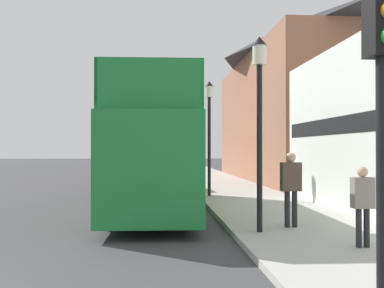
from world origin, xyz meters
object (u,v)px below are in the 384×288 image
parked_car_ahead_of_bus (169,177)px  lamp_post_second (209,117)px  tour_bus (155,154)px  lamp_post_nearest (259,96)px  pedestrian_second (363,199)px  traffic_signal (383,70)px  lamp_post_third (192,126)px  pedestrian_third (291,182)px

parked_car_ahead_of_bus → lamp_post_second: size_ratio=0.92×
tour_bus → lamp_post_nearest: 5.33m
pedestrian_second → traffic_signal: (-1.77, -4.17, 1.76)m
traffic_signal → lamp_post_nearest: 5.95m
pedestrian_second → lamp_post_third: size_ratio=0.33×
pedestrian_second → lamp_post_third: 18.31m
parked_car_ahead_of_bus → traffic_signal: 17.57m
lamp_post_third → lamp_post_nearest: bearing=-89.1°
traffic_signal → lamp_post_second: bearing=90.2°
pedestrian_second → lamp_post_nearest: size_ratio=0.35×
tour_bus → traffic_signal: 10.77m
lamp_post_nearest → lamp_post_third: size_ratio=0.96×
traffic_signal → parked_car_ahead_of_bus: bearing=95.4°
traffic_signal → lamp_post_third: size_ratio=0.78×
tour_bus → lamp_post_second: 4.50m
pedestrian_second → lamp_post_third: (-1.90, 18.06, 2.33)m
pedestrian_third → lamp_post_second: bearing=98.4°
tour_bus → traffic_signal: size_ratio=2.62×
pedestrian_third → lamp_post_second: lamp_post_second is taller
pedestrian_third → pedestrian_second: bearing=-73.0°
tour_bus → pedestrian_third: tour_bus is taller
parked_car_ahead_of_bus → lamp_post_nearest: lamp_post_nearest is taller
lamp_post_second → lamp_post_nearest: bearing=-88.6°
tour_bus → lamp_post_second: (2.22, 3.60, 1.52)m
lamp_post_second → lamp_post_third: bearing=90.5°
tour_bus → parked_car_ahead_of_bus: size_ratio=2.23×
parked_car_ahead_of_bus → traffic_signal: bearing=-87.3°
traffic_signal → lamp_post_second: lamp_post_second is taller
tour_bus → lamp_post_nearest: (2.41, -4.54, 1.40)m
lamp_post_nearest → lamp_post_third: 16.30m
pedestrian_second → pedestrian_third: 2.45m
traffic_signal → lamp_post_second: (-0.06, 14.08, 0.55)m
lamp_post_second → pedestrian_third: bearing=-81.6°
lamp_post_nearest → lamp_post_second: (-0.19, 8.15, 0.12)m
parked_car_ahead_of_bus → lamp_post_nearest: size_ratio=0.96×
pedestrian_second → lamp_post_second: bearing=100.4°
tour_bus → lamp_post_nearest: bearing=-60.3°
lamp_post_second → tour_bus: bearing=-121.6°
lamp_post_nearest → pedestrian_third: bearing=31.8°
pedestrian_second → pedestrian_third: pedestrian_third is taller
traffic_signal → pedestrian_third: bearing=80.8°
lamp_post_nearest → parked_car_ahead_of_bus: bearing=98.8°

